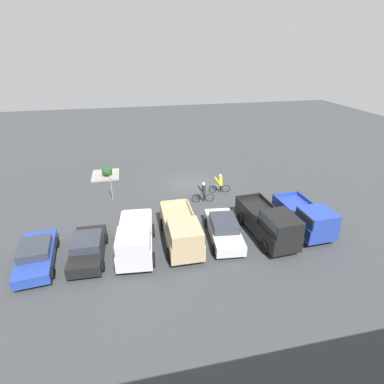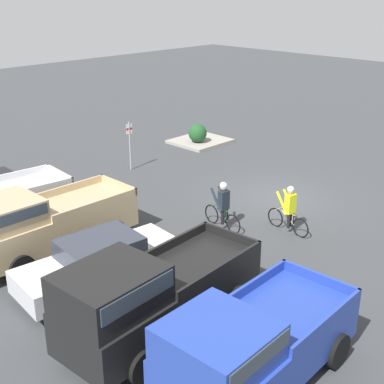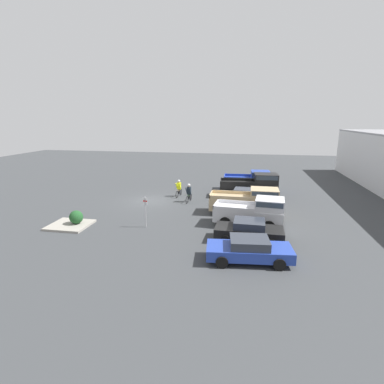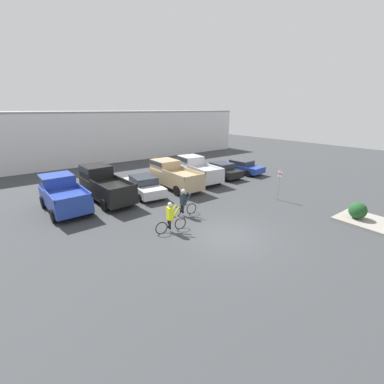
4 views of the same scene
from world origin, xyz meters
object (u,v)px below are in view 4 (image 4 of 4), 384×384
(cyclist_0, at_px, (183,202))
(fire_lane_sign, at_px, (279,182))
(sedan_1, at_px, (222,170))
(shrub, at_px, (358,210))
(pickup_truck_2, at_px, (173,174))
(pickup_truck_3, at_px, (197,169))
(pickup_truck_0, at_px, (62,193))
(sedan_0, at_px, (144,185))
(sedan_2, at_px, (241,166))
(cyclist_1, at_px, (170,217))
(pickup_truck_1, at_px, (104,184))

(cyclist_0, height_order, fire_lane_sign, fire_lane_sign)
(sedan_1, height_order, shrub, sedan_1)
(pickup_truck_2, relative_size, cyclist_0, 2.99)
(pickup_truck_3, xyz_separation_m, sedan_1, (2.76, -0.35, -0.41))
(pickup_truck_0, xyz_separation_m, sedan_0, (5.61, -0.36, -0.39))
(sedan_2, distance_m, cyclist_1, 14.66)
(pickup_truck_1, bearing_deg, shrub, -50.07)
(cyclist_0, distance_m, cyclist_1, 2.26)
(sedan_0, relative_size, cyclist_1, 2.70)
(pickup_truck_3, height_order, shrub, pickup_truck_3)
(pickup_truck_2, distance_m, fire_lane_sign, 8.41)
(pickup_truck_1, distance_m, shrub, 16.54)
(pickup_truck_1, distance_m, fire_lane_sign, 12.58)
(pickup_truck_2, bearing_deg, cyclist_0, -116.90)
(sedan_0, height_order, cyclist_0, cyclist_0)
(sedan_0, height_order, cyclist_1, cyclist_1)
(pickup_truck_1, xyz_separation_m, pickup_truck_3, (8.47, -0.05, -0.08))
(sedan_1, xyz_separation_m, fire_lane_sign, (-1.22, -7.22, 0.66))
(pickup_truck_2, bearing_deg, shrub, -67.86)
(shrub, bearing_deg, fire_lane_sign, 96.74)
(fire_lane_sign, height_order, shrub, fire_lane_sign)
(cyclist_0, bearing_deg, sedan_2, 26.19)
(pickup_truck_0, bearing_deg, pickup_truck_3, 1.18)
(cyclist_1, bearing_deg, pickup_truck_0, 118.94)
(pickup_truck_3, bearing_deg, pickup_truck_1, 179.65)
(sedan_0, distance_m, pickup_truck_2, 2.84)
(sedan_0, distance_m, cyclist_0, 5.25)
(pickup_truck_3, bearing_deg, fire_lane_sign, -78.48)
(cyclist_1, bearing_deg, pickup_truck_3, 44.21)
(pickup_truck_3, bearing_deg, pickup_truck_2, -172.06)
(pickup_truck_1, relative_size, sedan_2, 1.19)
(cyclist_0, bearing_deg, cyclist_1, -142.91)
(pickup_truck_0, height_order, sedan_1, pickup_truck_0)
(sedan_0, xyz_separation_m, pickup_truck_2, (2.80, 0.20, 0.40))
(sedan_2, bearing_deg, pickup_truck_2, -179.67)
(pickup_truck_0, height_order, cyclist_1, pickup_truck_0)
(cyclist_0, relative_size, cyclist_1, 0.99)
(pickup_truck_0, height_order, sedan_2, pickup_truck_0)
(cyclist_1, xyz_separation_m, shrub, (9.54, -5.43, -0.21))
(fire_lane_sign, xyz_separation_m, shrub, (0.60, -5.05, -0.73))
(pickup_truck_2, xyz_separation_m, fire_lane_sign, (4.38, -7.18, 0.25))
(sedan_1, distance_m, shrub, 12.29)
(pickup_truck_3, height_order, cyclist_1, pickup_truck_3)
(pickup_truck_1, bearing_deg, cyclist_0, -63.96)
(pickup_truck_2, height_order, cyclist_1, pickup_truck_2)
(sedan_0, relative_size, fire_lane_sign, 2.18)
(pickup_truck_3, xyz_separation_m, cyclist_1, (-7.40, -7.20, -0.27))
(pickup_truck_1, relative_size, pickup_truck_3, 1.13)
(sedan_1, bearing_deg, sedan_0, -178.38)
(fire_lane_sign, bearing_deg, sedan_2, 60.91)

